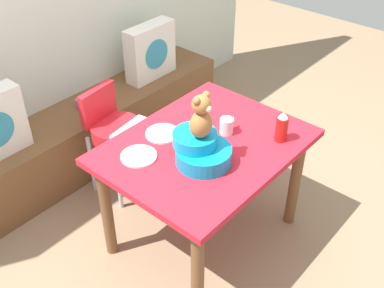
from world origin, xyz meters
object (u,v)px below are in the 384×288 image
Objects in this scene: dining_table at (205,160)px; infant_seat_teal at (201,150)px; highchair at (115,129)px; teddy_bear at (201,117)px; coffee_mug at (227,126)px; pillow_floral_right at (150,52)px; ketchup_bottle at (282,127)px; book_stack at (91,101)px; dinner_plate_near at (163,134)px; dinner_plate_far at (139,156)px.

dining_table is 3.45× the size of infant_seat_teal.
dining_table is 0.76m from highchair.
coffee_mug is at bearing 10.39° from teddy_bear.
infant_seat_teal is at bearing -96.61° from highchair.
pillow_floral_right is 2.38× the size of ketchup_bottle.
book_stack is 0.80× the size of teddy_bear.
coffee_mug is (0.17, -0.02, 0.16)m from dining_table.
dining_table is at bearing 136.16° from ketchup_bottle.
book_stack is at bearing 97.30° from ketchup_bottle.
coffee_mug is at bearing -115.29° from pillow_floral_right.
book_stack is 0.25× the size of highchair.
infant_seat_teal is at bearing -124.66° from pillow_floral_right.
coffee_mug is (-0.14, 0.27, -0.04)m from ketchup_bottle.
teddy_bear is 1.25× the size of dinner_plate_near.
dinner_plate_near is (0.04, 0.32, -0.27)m from teddy_bear.
infant_seat_teal is 0.30m from coffee_mug.
ketchup_bottle is 0.81m from dinner_plate_far.
pillow_floral_right is 1.52m from infant_seat_teal.
pillow_floral_right is at bearing 55.35° from teddy_bear.
book_stack is at bearing 70.43° from highchair.
infant_seat_teal is at bearing -97.30° from dinner_plate_near.
book_stack is 0.61× the size of infant_seat_teal.
teddy_bear is 0.43m from dinner_plate_far.
dinner_plate_near is 0.24m from dinner_plate_far.
dining_table is 0.42m from teddy_bear.
book_stack is 0.18× the size of dining_table.
teddy_bear is at bearing 153.57° from ketchup_bottle.
dinner_plate_near is (-0.06, -0.51, 0.22)m from highchair.
dinner_plate_far is at bearing 149.31° from dining_table.
ketchup_bottle is at bearing -62.41° from coffee_mug.
ketchup_bottle is at bearing -53.53° from dinner_plate_near.
dinner_plate_far is at bearing 125.81° from teddy_bear.
teddy_bear is at bearing -54.19° from dinner_plate_far.
pillow_floral_right is 1.44m from dinner_plate_far.
infant_seat_teal is at bearing 90.00° from teddy_bear.
highchair reaches higher than dinner_plate_far.
dinner_plate_far reaches higher than dining_table.
infant_seat_teal is at bearing 153.51° from ketchup_bottle.
highchair is 1.15m from ketchup_bottle.
pillow_floral_right is 0.89m from highchair.
coffee_mug is 0.60× the size of dinner_plate_far.
dinner_plate_near is at bearing 82.70° from infant_seat_teal.
ketchup_bottle is at bearing -71.80° from highchair.
book_stack is 1.21m from dining_table.
ketchup_bottle reaches higher than book_stack.
book_stack is at bearing 78.78° from infant_seat_teal.
teddy_bear is at bearing -97.29° from dinner_plate_near.
coffee_mug is at bearing -7.62° from dining_table.
coffee_mug is at bearing 10.29° from infant_seat_teal.
infant_seat_teal is 1.65× the size of dinner_plate_near.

